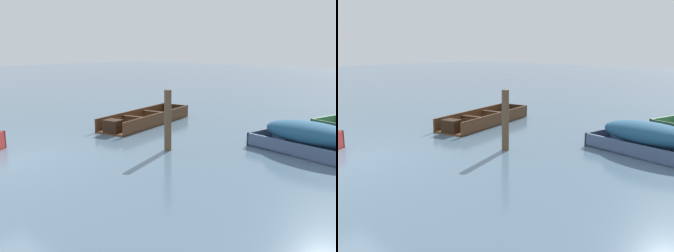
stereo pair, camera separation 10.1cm
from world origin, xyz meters
TOP-DOWN VIEW (x-y plane):
  - skiff_slate_blue_near_moored at (4.54, 5.24)m, footprint 2.80×1.30m
  - skiff_dark_varnish_mid_moored at (-0.47, 4.87)m, footprint 1.74×3.64m
  - mooring_post at (2.05, 3.32)m, footprint 0.16×0.16m

SIDE VIEW (x-z plane):
  - skiff_dark_varnish_mid_moored at x=-0.47m, z-range -0.06..0.32m
  - skiff_slate_blue_near_moored at x=4.54m, z-range 0.03..0.75m
  - mooring_post at x=2.05m, z-range 0.00..1.38m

